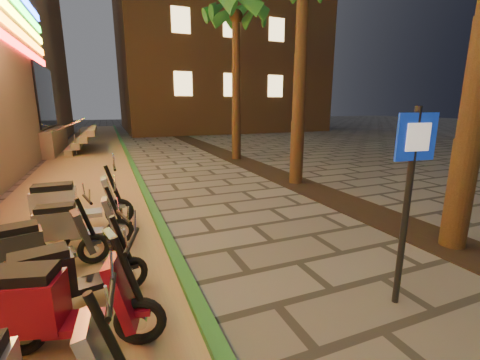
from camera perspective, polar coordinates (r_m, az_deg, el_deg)
name	(u,v)px	position (r m, az deg, el deg)	size (l,w,h in m)	color
parking_strip	(82,180)	(11.62, -26.23, 0.04)	(3.40, 60.00, 0.01)	#8C7251
green_curb	(137,174)	(11.61, -17.88, 0.98)	(0.18, 60.00, 0.10)	#256228
planting_strip	(337,199)	(8.61, 16.93, -3.32)	(1.20, 40.00, 0.02)	black
apartment_block	(212,1)	(36.46, -5.03, 29.18)	(18.00, 16.06, 25.00)	brown
palm_d	(236,16)	(14.81, -0.72, 27.10)	(2.97, 3.02, 7.16)	#472D19
pedestrian_sign	(410,182)	(4.08, 28.02, -0.24)	(0.52, 0.11, 2.35)	black
scooter_7	(52,306)	(3.71, -30.39, -18.70)	(1.66, 0.82, 1.17)	black
scooter_8	(66,275)	(4.32, -28.55, -14.61)	(1.51, 0.72, 1.06)	black
scooter_9	(36,247)	(5.29, -32.47, -10.02)	(1.52, 0.73, 1.07)	black
scooter_10	(73,224)	(5.98, -27.54, -6.99)	(1.49, 0.52, 1.05)	black
scooter_11	(71,204)	(6.86, -27.80, -3.82)	(1.76, 0.62, 1.25)	black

